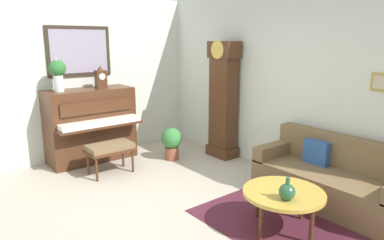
% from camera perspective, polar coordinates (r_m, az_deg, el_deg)
% --- Properties ---
extents(ground_plane, '(6.40, 6.00, 0.10)m').
position_cam_1_polar(ground_plane, '(4.48, -6.93, -15.09)').
color(ground_plane, '#B2A899').
extents(wall_left, '(0.13, 4.90, 2.80)m').
position_cam_1_polar(wall_left, '(6.36, -19.83, 6.46)').
color(wall_left, silver).
rests_on(wall_left, ground_plane).
extents(wall_back, '(5.30, 0.13, 2.80)m').
position_cam_1_polar(wall_back, '(5.62, 14.07, 5.97)').
color(wall_back, silver).
rests_on(wall_back, ground_plane).
extents(area_rug, '(2.10, 1.50, 0.01)m').
position_cam_1_polar(area_rug, '(4.28, 16.22, -16.13)').
color(area_rug, '#4C1E2D').
rests_on(area_rug, ground_plane).
extents(piano, '(0.87, 1.44, 1.24)m').
position_cam_1_polar(piano, '(6.23, -16.08, -0.75)').
color(piano, '#4C2B19').
rests_on(piano, ground_plane).
extents(piano_bench, '(0.42, 0.70, 0.48)m').
position_cam_1_polar(piano_bench, '(5.57, -13.21, -4.54)').
color(piano_bench, '#4C2B19').
rests_on(piano_bench, ground_plane).
extents(grandfather_clock, '(0.52, 0.34, 2.03)m').
position_cam_1_polar(grandfather_clock, '(6.14, 5.07, 2.77)').
color(grandfather_clock, '#4C2B19').
rests_on(grandfather_clock, ground_plane).
extents(couch, '(1.90, 0.80, 0.84)m').
position_cam_1_polar(couch, '(4.86, 21.80, -8.95)').
color(couch, brown).
rests_on(couch, ground_plane).
extents(coffee_table, '(0.88, 0.88, 0.45)m').
position_cam_1_polar(coffee_table, '(4.00, 14.68, -11.55)').
color(coffee_table, gold).
rests_on(coffee_table, ground_plane).
extents(mantel_clock, '(0.13, 0.18, 0.38)m').
position_cam_1_polar(mantel_clock, '(6.18, -14.62, 6.64)').
color(mantel_clock, '#4C2B19').
rests_on(mantel_clock, piano).
extents(flower_vase, '(0.26, 0.26, 0.58)m').
position_cam_1_polar(flower_vase, '(5.92, -21.00, 7.32)').
color(flower_vase, silver).
rests_on(flower_vase, piano).
extents(green_jug, '(0.17, 0.17, 0.24)m').
position_cam_1_polar(green_jug, '(3.76, 15.20, -11.19)').
color(green_jug, '#234C33').
rests_on(green_jug, coffee_table).
extents(potted_plant, '(0.36, 0.36, 0.56)m').
position_cam_1_polar(potted_plant, '(6.09, -3.32, -3.50)').
color(potted_plant, '#935138').
rests_on(potted_plant, ground_plane).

